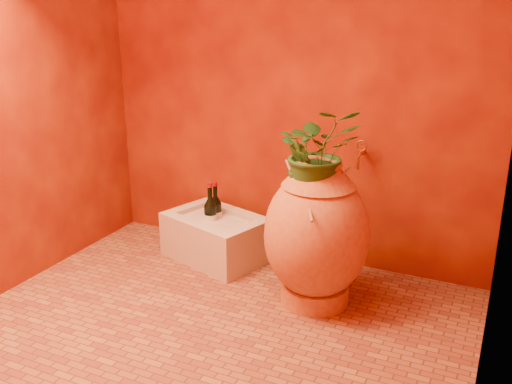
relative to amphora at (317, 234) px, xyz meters
The scene contains 11 objects.
floor 0.72m from the amphora, 128.79° to the right, with size 2.50×2.50×0.00m, color brown.
wall_back 1.07m from the amphora, 125.07° to the left, with size 2.50×0.02×2.50m, color #550A04.
wall_left 1.89m from the amphora, 163.99° to the right, with size 0.02×2.00×2.50m, color #550A04.
amphora is the anchor object (origin of this frame).
stone_basin 0.84m from the amphora, 161.49° to the left, with size 0.71×0.60×0.29m.
wine_bottle_a 0.87m from the amphora, 157.80° to the left, with size 0.08×0.08×0.33m.
wine_bottle_b 0.87m from the amphora, 157.68° to the left, with size 0.07×0.07×0.30m.
wine_bottle_c 0.84m from the amphora, 162.34° to the left, with size 0.08×0.08×0.34m.
wall_tap 0.58m from the amphora, 78.37° to the left, with size 0.07×0.14×0.16m.
plant_main 0.45m from the amphora, 114.21° to the right, with size 0.41×0.36×0.46m, color #1D4F1C.
plant_side 0.38m from the amphora, 143.48° to the right, with size 0.18×0.14×0.32m, color #1D4F1C.
Camera 1 is at (1.27, -2.20, 1.58)m, focal length 40.00 mm.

